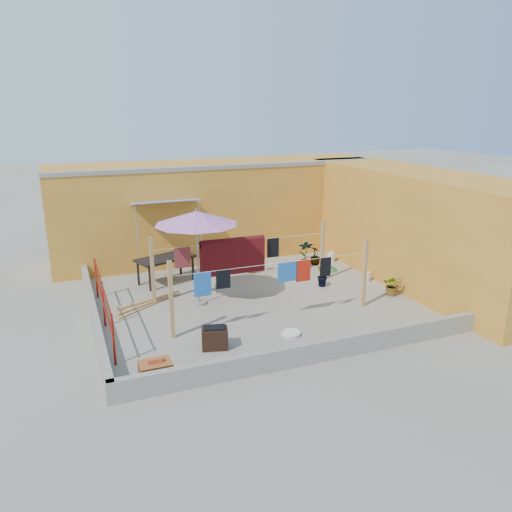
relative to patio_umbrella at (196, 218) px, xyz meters
name	(u,v)px	position (x,y,z in m)	size (l,w,h in m)	color
ground	(254,301)	(1.41, -0.32, -2.30)	(80.00, 80.00, 0.00)	#9E998E
wall_back	(217,209)	(1.91, 4.37, -0.69)	(11.00, 3.27, 3.21)	orange
wall_right	(417,226)	(6.61, -0.32, -0.70)	(2.40, 9.00, 3.20)	orange
parapet_front	(318,351)	(1.41, -3.90, -2.08)	(8.30, 0.16, 0.44)	gray
parapet_left	(94,316)	(-2.67, -0.32, -2.08)	(0.16, 7.30, 0.44)	gray
red_railing	(103,297)	(-2.44, -0.52, -1.58)	(0.05, 4.20, 1.10)	maroon
clothesline_rig	(237,259)	(1.15, 0.24, -1.27)	(5.09, 2.35, 1.80)	tan
patio_umbrella	(196,218)	(0.00, 0.00, 0.00)	(2.69, 2.69, 2.56)	gray
outdoor_table	(165,260)	(-0.44, 1.99, -1.60)	(1.84, 1.34, 0.78)	black
brick_stack	(156,372)	(-1.81, -3.52, -2.08)	(0.60, 0.44, 0.52)	#9C5124
lumber_pile	(147,303)	(-1.30, 0.40, -2.24)	(1.84, 1.21, 0.12)	tan
brazier	(215,338)	(-0.37, -2.57, -2.06)	(0.63, 0.49, 0.50)	black
white_basin	(291,333)	(1.43, -2.59, -2.26)	(0.46, 0.46, 0.08)	silver
water_jug_a	(367,276)	(5.11, -0.10, -2.15)	(0.21, 0.21, 0.32)	silver
water_jug_b	(331,257)	(5.11, 2.00, -2.14)	(0.23, 0.23, 0.36)	silver
green_hose	(329,269)	(4.59, 1.22, -2.26)	(0.53, 0.53, 0.08)	#1A7625
plant_back_a	(253,261)	(2.28, 1.96, -1.95)	(0.63, 0.55, 0.70)	#235317
plant_back_b	(315,256)	(4.47, 1.92, -1.99)	(0.34, 0.34, 0.61)	#235317
plant_right_a	(306,254)	(4.03, 1.76, -1.84)	(0.48, 0.32, 0.91)	#235317
plant_right_b	(322,276)	(3.64, -0.03, -1.97)	(0.36, 0.29, 0.65)	#235317
plant_right_c	(393,285)	(5.11, -1.36, -2.01)	(0.52, 0.45, 0.57)	#235317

